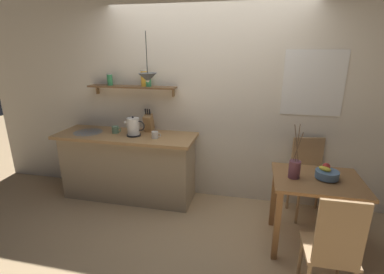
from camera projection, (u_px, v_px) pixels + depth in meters
The scene contains 14 objects.
ground_plane at pixel (195, 217), 3.44m from camera, with size 14.00×14.00×0.00m, color tan.
back_wall at pixel (222, 100), 3.59m from camera, with size 6.80×0.11×2.70m.
kitchen_counter at pixel (129, 165), 3.81m from camera, with size 1.83×0.63×0.91m.
wall_shelf at pixel (133, 84), 3.63m from camera, with size 1.18×0.20×0.34m.
dining_table at pixel (316, 192), 2.77m from camera, with size 0.84×0.67×0.77m.
dining_chair_near at pixel (333, 247), 2.14m from camera, with size 0.39×0.40×0.98m.
dining_chair_far at pixel (309, 173), 3.39m from camera, with size 0.50×0.47×0.95m.
fruit_bowl at pixel (327, 173), 2.71m from camera, with size 0.22×0.22×0.15m.
twig_vase at pixel (294, 169), 2.73m from camera, with size 0.11×0.11×0.54m.
electric_kettle at pixel (134, 127), 3.56m from camera, with size 0.27×0.18×0.26m.
knife_block at pixel (149, 123), 3.72m from camera, with size 0.10×0.18×0.32m.
coffee_mug_by_sink at pixel (116, 130), 3.69m from camera, with size 0.13×0.09×0.09m.
coffee_mug_spare at pixel (155, 135), 3.48m from camera, with size 0.12×0.08×0.09m.
pendant_lamp at pixel (148, 77), 3.24m from camera, with size 0.22×0.22×0.56m.
Camera 1 is at (0.61, -2.92, 1.98)m, focal length 26.20 mm.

